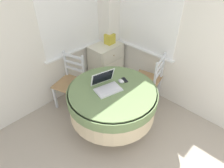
{
  "coord_description": "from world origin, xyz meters",
  "views": [
    {
      "loc": [
        -0.48,
        0.5,
        2.34
      ],
      "look_at": [
        1.12,
        2.04,
        0.66
      ],
      "focal_mm": 32.0,
      "sensor_mm": 36.0,
      "label": 1
    }
  ],
  "objects_px": {
    "computer_mouse": "(121,81)",
    "storage_box": "(110,39)",
    "laptop": "(106,85)",
    "dining_chair_near_right_window": "(149,80)",
    "round_dining_table": "(112,100)",
    "dining_chair_near_back_window": "(71,82)",
    "corner_cabinet": "(106,63)",
    "cell_phone": "(125,80)"
  },
  "relations": [
    {
      "from": "dining_chair_near_back_window",
      "to": "dining_chair_near_right_window",
      "type": "bearing_deg",
      "value": -43.21
    },
    {
      "from": "computer_mouse",
      "to": "storage_box",
      "type": "xyz_separation_m",
      "value": [
        0.71,
        0.9,
        0.1
      ]
    },
    {
      "from": "laptop",
      "to": "cell_phone",
      "type": "relative_size",
      "value": 3.02
    },
    {
      "from": "computer_mouse",
      "to": "dining_chair_near_back_window",
      "type": "xyz_separation_m",
      "value": [
        -0.24,
        0.86,
        -0.33
      ]
    },
    {
      "from": "round_dining_table",
      "to": "cell_phone",
      "type": "relative_size",
      "value": 9.25
    },
    {
      "from": "round_dining_table",
      "to": "dining_chair_near_back_window",
      "type": "bearing_deg",
      "value": 93.14
    },
    {
      "from": "cell_phone",
      "to": "corner_cabinet",
      "type": "xyz_separation_m",
      "value": [
        0.55,
        0.92,
        -0.35
      ]
    },
    {
      "from": "computer_mouse",
      "to": "storage_box",
      "type": "distance_m",
      "value": 1.15
    },
    {
      "from": "round_dining_table",
      "to": "laptop",
      "type": "bearing_deg",
      "value": 116.67
    },
    {
      "from": "computer_mouse",
      "to": "storage_box",
      "type": "bearing_deg",
      "value": 51.93
    },
    {
      "from": "dining_chair_near_right_window",
      "to": "storage_box",
      "type": "bearing_deg",
      "value": 89.25
    },
    {
      "from": "storage_box",
      "to": "cell_phone",
      "type": "bearing_deg",
      "value": -124.91
    },
    {
      "from": "round_dining_table",
      "to": "corner_cabinet",
      "type": "xyz_separation_m",
      "value": [
        0.81,
        0.94,
        -0.17
      ]
    },
    {
      "from": "cell_phone",
      "to": "dining_chair_near_back_window",
      "type": "relative_size",
      "value": 0.15
    },
    {
      "from": "laptop",
      "to": "dining_chair_near_right_window",
      "type": "distance_m",
      "value": 0.99
    },
    {
      "from": "laptop",
      "to": "dining_chair_near_back_window",
      "type": "distance_m",
      "value": 0.88
    },
    {
      "from": "laptop",
      "to": "computer_mouse",
      "type": "xyz_separation_m",
      "value": [
        0.23,
        -0.06,
        -0.02
      ]
    },
    {
      "from": "laptop",
      "to": "cell_phone",
      "type": "xyz_separation_m",
      "value": [
        0.3,
        -0.05,
        -0.04
      ]
    },
    {
      "from": "dining_chair_near_back_window",
      "to": "cell_phone",
      "type": "bearing_deg",
      "value": -69.92
    },
    {
      "from": "cell_phone",
      "to": "dining_chair_near_right_window",
      "type": "xyz_separation_m",
      "value": [
        0.62,
        -0.01,
        -0.31
      ]
    },
    {
      "from": "laptop",
      "to": "corner_cabinet",
      "type": "height_order",
      "value": "laptop"
    },
    {
      "from": "cell_phone",
      "to": "corner_cabinet",
      "type": "distance_m",
      "value": 1.13
    },
    {
      "from": "corner_cabinet",
      "to": "storage_box",
      "type": "distance_m",
      "value": 0.48
    },
    {
      "from": "cell_phone",
      "to": "corner_cabinet",
      "type": "relative_size",
      "value": 0.17
    },
    {
      "from": "laptop",
      "to": "computer_mouse",
      "type": "relative_size",
      "value": 4.22
    },
    {
      "from": "laptop",
      "to": "dining_chair_near_right_window",
      "type": "relative_size",
      "value": 0.44
    },
    {
      "from": "round_dining_table",
      "to": "cell_phone",
      "type": "xyz_separation_m",
      "value": [
        0.27,
        0.02,
        0.18
      ]
    },
    {
      "from": "round_dining_table",
      "to": "dining_chair_near_back_window",
      "type": "distance_m",
      "value": 0.89
    },
    {
      "from": "round_dining_table",
      "to": "dining_chair_near_back_window",
      "type": "height_order",
      "value": "dining_chair_near_back_window"
    },
    {
      "from": "dining_chair_near_right_window",
      "to": "storage_box",
      "type": "distance_m",
      "value": 1.01
    },
    {
      "from": "dining_chair_near_right_window",
      "to": "corner_cabinet",
      "type": "height_order",
      "value": "dining_chair_near_right_window"
    },
    {
      "from": "dining_chair_near_back_window",
      "to": "corner_cabinet",
      "type": "height_order",
      "value": "dining_chair_near_back_window"
    },
    {
      "from": "corner_cabinet",
      "to": "dining_chair_near_right_window",
      "type": "bearing_deg",
      "value": -85.78
    },
    {
      "from": "round_dining_table",
      "to": "dining_chair_near_back_window",
      "type": "relative_size",
      "value": 1.35
    },
    {
      "from": "round_dining_table",
      "to": "storage_box",
      "type": "xyz_separation_m",
      "value": [
        0.89,
        0.92,
        0.3
      ]
    },
    {
      "from": "dining_chair_near_right_window",
      "to": "round_dining_table",
      "type": "bearing_deg",
      "value": -179.53
    },
    {
      "from": "dining_chair_near_right_window",
      "to": "corner_cabinet",
      "type": "bearing_deg",
      "value": 94.22
    },
    {
      "from": "corner_cabinet",
      "to": "storage_box",
      "type": "height_order",
      "value": "storage_box"
    },
    {
      "from": "round_dining_table",
      "to": "laptop",
      "type": "height_order",
      "value": "laptop"
    },
    {
      "from": "round_dining_table",
      "to": "corner_cabinet",
      "type": "bearing_deg",
      "value": 49.17
    },
    {
      "from": "laptop",
      "to": "dining_chair_near_right_window",
      "type": "bearing_deg",
      "value": -4.16
    },
    {
      "from": "round_dining_table",
      "to": "dining_chair_near_right_window",
      "type": "relative_size",
      "value": 1.35
    }
  ]
}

